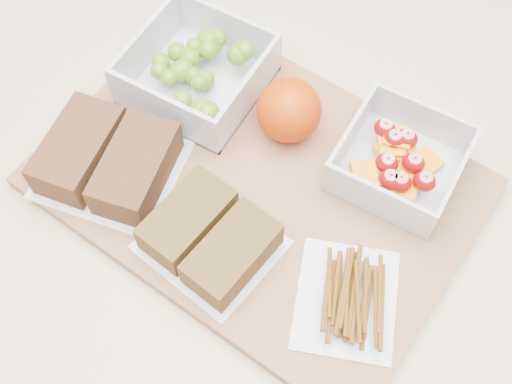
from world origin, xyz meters
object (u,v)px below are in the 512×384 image
cutting_board (258,183)px  grape_container (199,71)px  sandwich_bag_center (210,237)px  pretzel_bag (348,295)px  fruit_container (399,162)px  orange (289,110)px  sandwich_bag_left (108,160)px

cutting_board → grape_container: 0.14m
sandwich_bag_center → pretzel_bag: (0.14, 0.02, -0.01)m
pretzel_bag → cutting_board: bearing=152.2°
cutting_board → pretzel_bag: bearing=-22.0°
cutting_board → fruit_container: 0.14m
grape_container → pretzel_bag: 0.29m
grape_container → cutting_board: bearing=-32.3°
orange → cutting_board: bearing=-87.6°
cutting_board → sandwich_bag_center: 0.09m
fruit_container → orange: 0.12m
fruit_container → orange: size_ratio=1.71×
pretzel_bag → grape_container: bearing=150.1°
cutting_board → sandwich_bag_left: bearing=-148.5°
orange → sandwich_bag_center: orange is taller
fruit_container → pretzel_bag: 0.15m
sandwich_bag_left → sandwich_bag_center: bearing=-8.9°
fruit_container → sandwich_bag_center: 0.20m
cutting_board → grape_container: (-0.12, 0.07, 0.03)m
cutting_board → pretzel_bag: pretzel_bag is taller
grape_container → orange: orange is taller
cutting_board → sandwich_bag_left: (-0.14, -0.07, 0.03)m
orange → sandwich_bag_left: 0.19m
fruit_container → pretzel_bag: (0.02, -0.15, -0.01)m
grape_container → fruit_container: size_ratio=1.16×
sandwich_bag_center → grape_container: bearing=125.4°
sandwich_bag_left → fruit_container: bearing=29.5°
orange → pretzel_bag: (0.14, -0.14, -0.02)m
grape_container → sandwich_bag_center: grape_container is taller
grape_container → fruit_container: (0.23, 0.01, -0.01)m
pretzel_bag → sandwich_bag_left: bearing=178.8°
sandwich_bag_left → sandwich_bag_center: (0.13, -0.02, -0.00)m
orange → pretzel_bag: 0.20m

